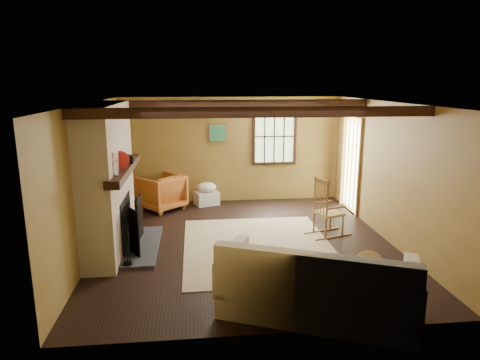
{
  "coord_description": "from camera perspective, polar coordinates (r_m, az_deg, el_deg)",
  "views": [
    {
      "loc": [
        -0.84,
        -6.93,
        2.74
      ],
      "look_at": [
        -0.05,
        0.4,
        1.03
      ],
      "focal_mm": 32.0,
      "sensor_mm": 36.0,
      "label": 1
    }
  ],
  "objects": [
    {
      "name": "fireplace",
      "position": [
        7.25,
        -17.03,
        -0.58
      ],
      "size": [
        1.02,
        2.3,
        2.4
      ],
      "color": "#97503A",
      "rests_on": "ground"
    },
    {
      "name": "ground",
      "position": [
        7.49,
        0.7,
        -8.39
      ],
      "size": [
        5.5,
        5.5,
        0.0
      ],
      "primitive_type": "plane",
      "color": "black",
      "rests_on": "ground"
    },
    {
      "name": "firewood_pile",
      "position": [
        9.96,
        -13.2,
        -2.56
      ],
      "size": [
        0.66,
        0.12,
        0.24
      ],
      "color": "brown",
      "rests_on": "ground"
    },
    {
      "name": "room_envelope",
      "position": [
        7.34,
        2.21,
        4.38
      ],
      "size": [
        5.02,
        5.52,
        2.44
      ],
      "color": "olive",
      "rests_on": "ground"
    },
    {
      "name": "laundry_basket",
      "position": [
        9.74,
        -4.49,
        -2.42
      ],
      "size": [
        0.6,
        0.53,
        0.3
      ],
      "primitive_type": "cube",
      "rotation": [
        0.0,
        0.0,
        0.35
      ],
      "color": "silver",
      "rests_on": "ground"
    },
    {
      "name": "sofa",
      "position": [
        5.3,
        10.2,
        -14.16
      ],
      "size": [
        2.51,
        1.83,
        0.93
      ],
      "rotation": [
        0.0,
        0.0,
        -0.4
      ],
      "color": "white",
      "rests_on": "ground"
    },
    {
      "name": "rocking_chair",
      "position": [
        7.88,
        11.53,
        -4.09
      ],
      "size": [
        0.87,
        0.63,
        1.08
      ],
      "rotation": [
        0.0,
        0.0,
        1.89
      ],
      "color": "tan",
      "rests_on": "ground"
    },
    {
      "name": "rug",
      "position": [
        7.33,
        2.46,
        -8.87
      ],
      "size": [
        2.5,
        3.0,
        0.01
      ],
      "primitive_type": "cube",
      "color": "tan",
      "rests_on": "ground"
    },
    {
      "name": "armchair",
      "position": [
        9.45,
        -10.44,
        -1.59
      ],
      "size": [
        1.18,
        1.18,
        0.77
      ],
      "primitive_type": "imported",
      "rotation": [
        0.0,
        0.0,
        -2.4
      ],
      "color": "#BF6026",
      "rests_on": "ground"
    },
    {
      "name": "basket_pillow",
      "position": [
        9.67,
        -4.51,
        -0.95
      ],
      "size": [
        0.48,
        0.4,
        0.22
      ],
      "primitive_type": "ellipsoid",
      "rotation": [
        0.0,
        0.0,
        0.13
      ],
      "color": "white",
      "rests_on": "laundry_basket"
    }
  ]
}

